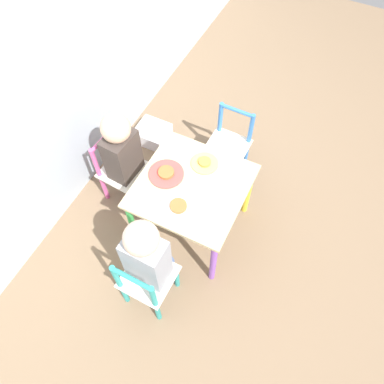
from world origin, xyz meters
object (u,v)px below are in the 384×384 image
(plate_back, at_px, (166,173))
(storage_bin, at_px, (153,134))
(chair_blue, at_px, (228,146))
(child_left, at_px, (148,256))
(chair_teal, at_px, (146,281))
(child_back, at_px, (124,154))
(chair_pink, at_px, (121,170))
(plate_left, at_px, (178,207))
(plate_right, at_px, (205,163))
(kids_table, at_px, (192,192))

(plate_back, bearing_deg, storage_bin, 39.14)
(chair_blue, relative_size, child_left, 0.66)
(chair_teal, relative_size, child_back, 0.68)
(chair_blue, height_order, child_back, child_back)
(plate_back, bearing_deg, chair_blue, -18.07)
(chair_blue, relative_size, child_back, 0.68)
(chair_pink, xyz_separation_m, plate_left, (-0.20, -0.52, 0.23))
(chair_blue, relative_size, plate_right, 3.28)
(chair_teal, bearing_deg, child_back, -49.82)
(chair_pink, xyz_separation_m, child_back, (-0.00, -0.06, 0.20))
(chair_teal, bearing_deg, plate_right, -89.71)
(kids_table, bearing_deg, chair_blue, -1.18)
(child_back, relative_size, plate_left, 3.74)
(chair_teal, height_order, plate_back, chair_teal)
(plate_left, bearing_deg, plate_right, -0.00)
(kids_table, xyz_separation_m, plate_left, (-0.16, 0.00, 0.08))
(chair_pink, xyz_separation_m, child_left, (-0.50, -0.51, 0.21))
(kids_table, distance_m, child_back, 0.46)
(chair_teal, height_order, storage_bin, chair_teal)
(chair_pink, height_order, plate_back, chair_pink)
(chair_pink, distance_m, plate_back, 0.43)
(chair_blue, bearing_deg, storage_bin, -179.57)
(storage_bin, bearing_deg, chair_teal, -151.15)
(kids_table, bearing_deg, plate_right, 0.00)
(kids_table, height_order, plate_left, plate_left)
(chair_pink, height_order, storage_bin, chair_pink)
(plate_back, bearing_deg, chair_teal, -164.14)
(kids_table, xyz_separation_m, child_left, (-0.46, 0.01, 0.06))
(chair_teal, bearing_deg, storage_bin, -59.91)
(plate_back, bearing_deg, kids_table, -90.00)
(chair_teal, bearing_deg, chair_pink, -46.48)
(plate_right, bearing_deg, child_left, 179.08)
(plate_right, bearing_deg, storage_bin, 57.92)
(child_left, distance_m, plate_left, 0.30)
(plate_left, bearing_deg, child_back, 67.23)
(kids_table, bearing_deg, child_back, 85.81)
(child_left, height_order, plate_back, child_left)
(child_left, relative_size, plate_right, 5.00)
(plate_left, bearing_deg, kids_table, -0.00)
(child_back, height_order, plate_right, child_back)
(plate_left, relative_size, storage_bin, 0.86)
(plate_back, bearing_deg, plate_right, -45.00)
(child_left, xyz_separation_m, storage_bin, (0.98, 0.57, -0.40))
(child_back, bearing_deg, chair_blue, -39.79)
(plate_left, xyz_separation_m, storage_bin, (0.68, 0.58, -0.42))
(plate_left, distance_m, plate_right, 0.32)
(chair_teal, relative_size, child_left, 0.66)
(child_left, relative_size, plate_left, 3.88)
(plate_back, bearing_deg, chair_pink, 83.97)
(plate_left, bearing_deg, chair_blue, -0.90)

